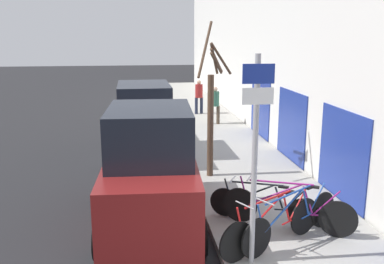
% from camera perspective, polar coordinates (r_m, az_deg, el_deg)
% --- Properties ---
extents(ground_plane, '(80.00, 80.00, 0.00)m').
position_cam_1_polar(ground_plane, '(14.78, -5.91, -2.28)').
color(ground_plane, black).
extents(sidewalk_curb, '(3.20, 32.00, 0.15)m').
position_cam_1_polar(sidewalk_curb, '(17.73, 2.20, 0.61)').
color(sidewalk_curb, '#9E9B93').
rests_on(sidewalk_curb, ground).
extents(building_facade, '(0.23, 32.00, 6.50)m').
position_cam_1_polar(building_facade, '(17.63, 8.04, 10.74)').
color(building_facade, silver).
rests_on(building_facade, ground).
extents(signpost, '(0.50, 0.11, 3.44)m').
position_cam_1_polar(signpost, '(6.80, 8.41, -2.54)').
color(signpost, '#939399').
rests_on(signpost, sidewalk_curb).
extents(bicycle_0, '(2.15, 1.19, 0.99)m').
position_cam_1_polar(bicycle_0, '(7.86, 10.68, -12.15)').
color(bicycle_0, black).
rests_on(bicycle_0, sidewalk_curb).
extents(bicycle_1, '(2.25, 1.41, 0.98)m').
position_cam_1_polar(bicycle_1, '(8.15, 13.22, -11.34)').
color(bicycle_1, black).
rests_on(bicycle_1, sidewalk_curb).
extents(bicycle_2, '(2.29, 1.29, 0.99)m').
position_cam_1_polar(bicycle_2, '(8.59, 12.55, -9.99)').
color(bicycle_2, black).
rests_on(bicycle_2, sidewalk_curb).
extents(bicycle_3, '(1.95, 1.09, 0.84)m').
position_cam_1_polar(bicycle_3, '(8.84, 9.38, -9.55)').
color(bicycle_3, black).
rests_on(bicycle_3, sidewalk_curb).
extents(parked_car_0, '(2.16, 4.24, 2.50)m').
position_cam_1_polar(parked_car_0, '(8.67, -5.50, -5.63)').
color(parked_car_0, maroon).
rests_on(parked_car_0, ground).
extents(parked_car_1, '(2.02, 4.73, 2.35)m').
position_cam_1_polar(parked_car_1, '(13.84, -6.37, 1.13)').
color(parked_car_1, '#B2B7BC').
rests_on(parked_car_1, ground).
extents(pedestrian_near, '(0.41, 0.35, 1.57)m').
position_cam_1_polar(pedestrian_near, '(17.96, 3.09, 3.95)').
color(pedestrian_near, '#4C3D2D').
rests_on(pedestrian_near, sidewalk_curb).
extents(pedestrian_far, '(0.40, 0.35, 1.60)m').
position_cam_1_polar(pedestrian_far, '(20.27, 0.93, 5.04)').
color(pedestrian_far, '#1E2338').
rests_on(pedestrian_far, sidewalk_curb).
extents(street_tree, '(1.07, 1.70, 4.03)m').
position_cam_1_polar(street_tree, '(11.17, 2.58, 2.99)').
color(street_tree, '#4C3828').
rests_on(street_tree, sidewalk_curb).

